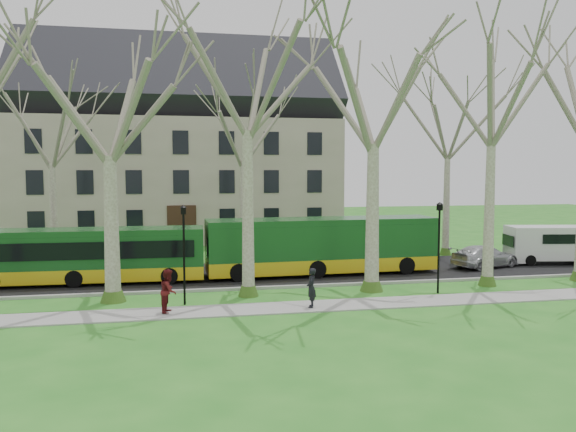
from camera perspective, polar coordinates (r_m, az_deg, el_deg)
The scene contains 15 objects.
ground at distance 27.12m, azimuth 2.44°, elevation -7.91°, with size 120.00×120.00×0.00m, color #297621.
sidewalk at distance 24.76m, azimuth 3.80°, elevation -9.08°, with size 70.00×2.00×0.06m, color gray.
road at distance 32.38m, azimuth 0.16°, elevation -5.77°, with size 80.00×8.00×0.06m, color black.
curb at distance 28.54m, azimuth 1.73°, elevation -7.13°, with size 80.00×0.25×0.14m, color #A5A39E.
building at distance 49.78m, azimuth -10.89°, elevation 7.10°, with size 26.50×12.20×16.00m.
tree_row_verge at distance 26.78m, azimuth 2.34°, elevation 7.01°, with size 49.00×7.00×14.00m.
tree_row_far at distance 37.05m, azimuth -3.52°, elevation 4.82°, with size 33.00×7.00×12.00m.
lamp_row at distance 25.72m, azimuth 2.97°, elevation -2.79°, with size 36.22×0.22×4.30m.
hedges at distance 40.07m, azimuth -8.78°, elevation -2.40°, with size 30.60×8.60×2.00m.
bus_lead at distance 30.92m, azimuth -19.50°, elevation -3.76°, with size 11.65×2.43×2.91m, color #154A1C, non-canonical shape.
bus_follow at distance 31.76m, azimuth 3.52°, elevation -2.97°, with size 13.01×2.71×3.25m, color #154A1C, non-canonical shape.
sedan at distance 35.93m, azimuth 19.36°, elevation -3.89°, with size 1.84×4.53×1.31m, color silver.
van_a at distance 38.86m, azimuth 25.18°, elevation -2.67°, with size 5.37×1.95×2.34m, color silver, non-canonical shape.
pedestrian_a at distance 24.17m, azimuth 2.38°, elevation -7.29°, with size 0.61×0.40×1.69m, color black.
pedestrian_b at distance 23.82m, azimuth -12.04°, elevation -7.43°, with size 0.87×0.68×1.80m, color #531214.
Camera 1 is at (-6.17, -25.74, 5.94)m, focal length 35.00 mm.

